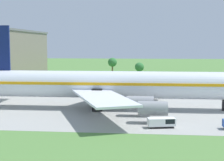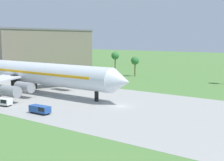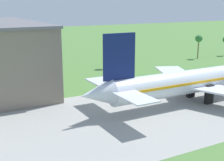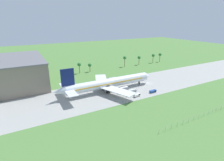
% 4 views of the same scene
% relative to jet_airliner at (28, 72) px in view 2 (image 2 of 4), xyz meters
% --- Properties ---
extents(ground_plane, '(600.00, 600.00, 0.00)m').
position_rel_jet_airliner_xyz_m(ground_plane, '(36.99, -1.29, -5.98)').
color(ground_plane, '#517F3D').
extents(taxiway_strip, '(320.00, 44.00, 0.02)m').
position_rel_jet_airliner_xyz_m(taxiway_strip, '(36.99, -1.29, -5.97)').
color(taxiway_strip, '#9E9E99').
rests_on(taxiway_strip, ground_plane).
extents(jet_airliner, '(77.50, 51.76, 20.55)m').
position_rel_jet_airliner_xyz_m(jet_airliner, '(0.00, 0.00, 0.00)').
color(jet_airliner, silver).
rests_on(jet_airliner, ground_plane).
extents(baggage_tug, '(5.50, 3.03, 1.88)m').
position_rel_jet_airliner_xyz_m(baggage_tug, '(12.81, -18.22, -4.95)').
color(baggage_tug, black).
rests_on(baggage_tug, ground_plane).
extents(fuel_truck, '(5.25, 2.21, 1.82)m').
position_rel_jet_airliner_xyz_m(fuel_truck, '(26.91, -18.17, -4.98)').
color(fuel_truck, black).
rests_on(fuel_truck, ground_plane).
extents(terminal_building, '(36.72, 61.20, 21.51)m').
position_rel_jet_airliner_xyz_m(terminal_building, '(-55.18, 46.25, 4.79)').
color(terminal_building, slate).
rests_on(terminal_building, ground_plane).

